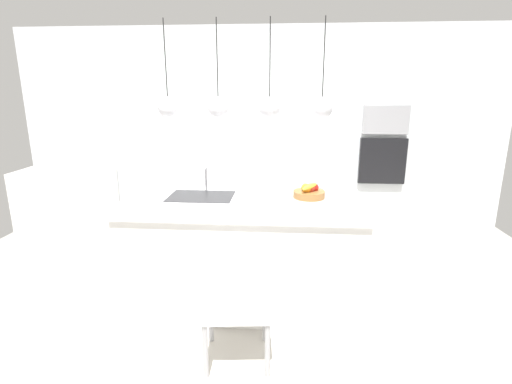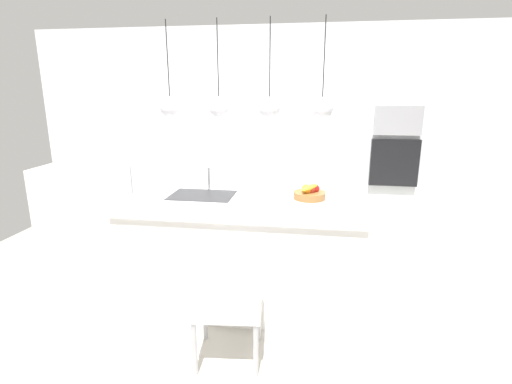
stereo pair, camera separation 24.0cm
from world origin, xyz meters
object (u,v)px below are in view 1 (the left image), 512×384
object	(u,v)px
chair_near	(236,302)
microwave	(386,120)
fruit_bowl	(309,192)
oven	(382,161)

from	to	relation	value
chair_near	microwave	bearing A→B (deg)	58.95
fruit_bowl	microwave	distance (m)	1.90
microwave	fruit_bowl	bearing A→B (deg)	-122.33
oven	microwave	bearing A→B (deg)	0.00
fruit_bowl	chair_near	world-z (taller)	fruit_bowl
oven	chair_near	bearing A→B (deg)	-121.05
fruit_bowl	chair_near	bearing A→B (deg)	-118.87
fruit_bowl	chair_near	size ratio (longest dim) A/B	0.33
fruit_bowl	oven	xyz separation A→B (m)	(0.98, 1.55, 0.01)
fruit_bowl	oven	bearing A→B (deg)	57.67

